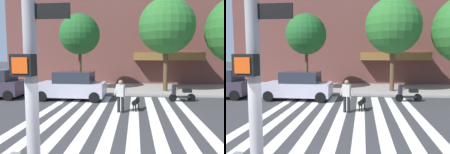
# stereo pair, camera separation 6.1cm
# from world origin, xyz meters

# --- Properties ---
(ground_plane) EXTENTS (160.00, 160.00, 0.00)m
(ground_plane) POSITION_xyz_m (0.00, 6.19, 0.00)
(ground_plane) COLOR #353538
(sidewalk_far) EXTENTS (80.00, 6.00, 0.15)m
(sidewalk_far) POSITION_xyz_m (0.00, 15.38, 0.07)
(sidewalk_far) COLOR gray
(sidewalk_far) RESTS_ON ground_plane
(crosswalk_stripes) EXTENTS (7.65, 11.78, 0.01)m
(crosswalk_stripes) POSITION_xyz_m (0.42, 6.19, 0.00)
(crosswalk_stripes) COLOR silver
(crosswalk_stripes) RESTS_ON ground_plane
(traffic_light_pole) EXTENTS (0.74, 0.46, 5.80)m
(traffic_light_pole) POSITION_xyz_m (-0.03, -0.45, 3.52)
(traffic_light_pole) COLOR gray
(traffic_light_pole) RESTS_ON sidewalk_near
(parked_car_behind_first) EXTENTS (4.28, 2.10, 1.81)m
(parked_car_behind_first) POSITION_xyz_m (-2.65, 10.85, 0.88)
(parked_car_behind_first) COLOR #B4AFBF
(parked_car_behind_first) RESTS_ON ground_plane
(parked_scooter) EXTENTS (1.63, 0.54, 1.11)m
(parked_scooter) POSITION_xyz_m (4.26, 10.85, 0.48)
(parked_scooter) COLOR black
(parked_scooter) RESTS_ON ground_plane
(street_tree_nearest) EXTENTS (3.15, 3.15, 5.90)m
(street_tree_nearest) POSITION_xyz_m (-2.95, 14.10, 4.45)
(street_tree_nearest) COLOR #4C3823
(street_tree_nearest) RESTS_ON sidewalk_far
(street_tree_middle) EXTENTS (4.16, 4.16, 6.95)m
(street_tree_middle) POSITION_xyz_m (3.65, 14.13, 5.00)
(street_tree_middle) COLOR #4C3823
(street_tree_middle) RESTS_ON sidewalk_far
(pedestrian_dog_walker) EXTENTS (0.70, 0.33, 1.64)m
(pedestrian_dog_walker) POSITION_xyz_m (0.65, 7.79, 0.93)
(pedestrian_dog_walker) COLOR black
(pedestrian_dog_walker) RESTS_ON ground_plane
(dog_on_leash) EXTENTS (0.44, 1.03, 0.65)m
(dog_on_leash) POSITION_xyz_m (1.42, 8.28, 0.44)
(dog_on_leash) COLOR black
(dog_on_leash) RESTS_ON ground_plane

